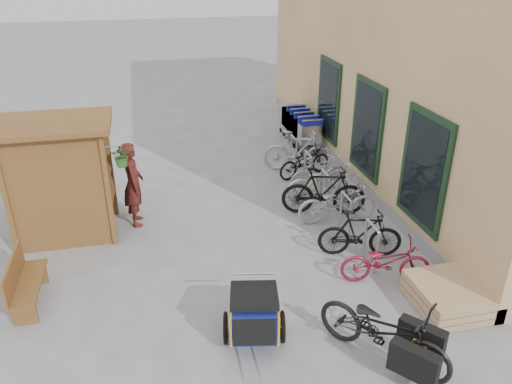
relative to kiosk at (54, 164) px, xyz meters
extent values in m
plane|color=#98989A|center=(3.28, -2.47, -1.55)|extent=(80.00, 80.00, 0.00)
cube|color=#DCB37E|center=(9.78, 2.03, 1.95)|extent=(6.00, 13.00, 7.00)
cube|color=#98989A|center=(6.86, 2.03, -1.40)|extent=(0.18, 13.00, 0.30)
cube|color=black|center=(6.75, -1.97, 0.05)|extent=(0.06, 1.50, 2.20)
cube|color=black|center=(6.72, -1.97, 0.05)|extent=(0.02, 1.25, 1.95)
cube|color=black|center=(6.75, 0.53, 0.05)|extent=(0.06, 1.50, 2.20)
cube|color=black|center=(6.72, 0.53, 0.05)|extent=(0.02, 1.25, 1.95)
cube|color=black|center=(6.75, 3.03, 0.05)|extent=(0.06, 1.50, 2.20)
cube|color=black|center=(6.72, 3.03, 0.05)|extent=(0.02, 1.25, 1.95)
cube|color=brown|center=(-0.82, -0.62, -0.40)|extent=(0.09, 0.09, 2.30)
cube|color=brown|center=(0.98, -0.62, -0.40)|extent=(0.09, 0.09, 2.30)
cube|color=brown|center=(-0.82, 0.68, -0.40)|extent=(0.09, 0.09, 2.30)
cube|color=brown|center=(0.98, 0.68, -0.40)|extent=(0.09, 0.09, 2.30)
cube|color=brown|center=(-0.79, 0.03, -0.40)|extent=(0.05, 1.30, 2.30)
cube|color=brown|center=(0.08, -0.59, -0.40)|extent=(1.80, 0.05, 2.30)
cube|color=brown|center=(0.08, 0.65, -0.40)|extent=(1.80, 0.05, 2.30)
cube|color=brown|center=(0.08, 0.03, 0.80)|extent=(2.15, 1.65, 0.10)
cube|color=brown|center=(-0.12, 0.03, -0.65)|extent=(1.30, 1.15, 0.04)
cube|color=brown|center=(-0.12, 0.03, -0.05)|extent=(1.30, 1.15, 0.04)
cylinder|color=#A5A8AD|center=(1.16, -0.62, 0.50)|extent=(0.36, 0.02, 0.02)
imported|color=#2E6021|center=(1.31, -0.62, 0.30)|extent=(0.38, 0.33, 0.42)
cylinder|color=#A5A8AD|center=(5.58, -2.72, -1.13)|extent=(0.05, 0.05, 0.84)
cylinder|color=#A5A8AD|center=(5.58, -2.22, -1.13)|extent=(0.05, 0.05, 0.84)
cylinder|color=#A5A8AD|center=(5.58, -2.47, -0.71)|extent=(0.05, 0.50, 0.05)
cylinder|color=#A5A8AD|center=(5.58, -1.52, -1.13)|extent=(0.05, 0.05, 0.84)
cylinder|color=#A5A8AD|center=(5.58, -1.02, -1.13)|extent=(0.05, 0.05, 0.84)
cylinder|color=#A5A8AD|center=(5.58, -1.27, -0.71)|extent=(0.05, 0.50, 0.05)
cylinder|color=#A5A8AD|center=(5.58, -0.32, -1.13)|extent=(0.05, 0.05, 0.84)
cylinder|color=#A5A8AD|center=(5.58, 0.18, -1.13)|extent=(0.05, 0.05, 0.84)
cylinder|color=#A5A8AD|center=(5.58, -0.07, -0.71)|extent=(0.05, 0.50, 0.05)
cylinder|color=#A5A8AD|center=(5.58, 0.88, -1.13)|extent=(0.05, 0.05, 0.84)
cylinder|color=#A5A8AD|center=(5.58, 1.38, -1.13)|extent=(0.05, 0.05, 0.84)
cylinder|color=#A5A8AD|center=(5.58, 1.13, -0.71)|extent=(0.05, 0.50, 0.05)
cylinder|color=#A5A8AD|center=(5.58, 2.08, -1.13)|extent=(0.05, 0.05, 0.84)
cylinder|color=#A5A8AD|center=(5.58, 2.58, -1.13)|extent=(0.05, 0.05, 0.84)
cylinder|color=#A5A8AD|center=(5.58, 2.33, -0.71)|extent=(0.05, 0.50, 0.05)
cube|color=tan|center=(6.28, -3.87, -1.48)|extent=(1.00, 1.20, 0.12)
cube|color=tan|center=(6.28, -3.87, -1.34)|extent=(1.00, 1.20, 0.12)
cube|color=tan|center=(6.28, -3.87, -1.20)|extent=(1.00, 1.20, 0.12)
cube|color=brown|center=(-0.32, -2.24, -1.17)|extent=(0.41, 1.36, 0.05)
cube|color=brown|center=(-0.50, -2.24, -0.92)|extent=(0.05, 1.36, 0.45)
cube|color=brown|center=(-0.32, -2.78, -1.37)|extent=(0.36, 0.06, 0.36)
cube|color=brown|center=(-0.32, -1.69, -1.37)|extent=(0.36, 0.06, 0.36)
cube|color=silver|center=(6.28, 3.39, -0.91)|extent=(0.59, 0.92, 0.56)
cube|color=#171D99|center=(6.28, 2.93, -0.53)|extent=(0.59, 0.04, 0.19)
cylinder|color=silver|center=(6.28, 2.90, -0.45)|extent=(0.62, 0.04, 0.04)
cylinder|color=black|center=(6.04, 3.02, -1.49)|extent=(0.04, 0.13, 0.13)
cube|color=silver|center=(6.28, 3.77, -0.91)|extent=(0.59, 0.92, 0.56)
cube|color=#171D99|center=(6.28, 3.31, -0.53)|extent=(0.59, 0.04, 0.19)
cylinder|color=silver|center=(6.28, 3.27, -0.45)|extent=(0.62, 0.04, 0.04)
cylinder|color=black|center=(6.04, 3.39, -1.49)|extent=(0.04, 0.13, 0.13)
cube|color=silver|center=(6.28, 4.15, -0.91)|extent=(0.59, 0.92, 0.56)
cube|color=#171D99|center=(6.28, 3.68, -0.53)|extent=(0.59, 0.04, 0.19)
cylinder|color=silver|center=(6.28, 3.65, -0.45)|extent=(0.62, 0.04, 0.04)
cylinder|color=black|center=(6.04, 3.77, -1.49)|extent=(0.04, 0.13, 0.13)
cube|color=silver|center=(6.28, 4.52, -0.91)|extent=(0.59, 0.92, 0.56)
cube|color=#171D99|center=(6.28, 4.06, -0.53)|extent=(0.59, 0.04, 0.19)
cylinder|color=silver|center=(6.28, 4.03, -0.45)|extent=(0.62, 0.04, 0.04)
cylinder|color=black|center=(6.04, 4.15, -1.49)|extent=(0.04, 0.13, 0.13)
cube|color=silver|center=(6.28, 4.90, -0.91)|extent=(0.59, 0.92, 0.56)
cube|color=#171D99|center=(6.28, 4.44, -0.53)|extent=(0.59, 0.04, 0.19)
cylinder|color=silver|center=(6.28, 4.41, -0.45)|extent=(0.62, 0.04, 0.04)
cylinder|color=black|center=(6.04, 4.52, -1.49)|extent=(0.04, 0.13, 0.13)
cube|color=navy|center=(3.07, -3.91, -1.08)|extent=(0.78, 0.94, 0.49)
cube|color=gold|center=(2.74, -3.84, -1.08)|extent=(0.19, 0.82, 0.49)
cube|color=gold|center=(3.40, -3.98, -1.08)|extent=(0.19, 0.82, 0.49)
cube|color=black|center=(2.98, -4.34, -1.05)|extent=(0.58, 0.15, 0.44)
cube|color=black|center=(3.08, -3.86, -0.78)|extent=(0.83, 0.91, 0.24)
torus|color=black|center=(2.65, -3.83, -1.33)|extent=(0.15, 0.48, 0.48)
torus|color=black|center=(3.48, -3.99, -1.33)|extent=(0.15, 0.48, 0.48)
cylinder|color=#B7B7BC|center=(2.93, -4.60, -1.33)|extent=(0.17, 0.70, 0.03)
cylinder|color=#B7B7BC|center=(3.16, -3.46, -0.69)|extent=(0.66, 0.16, 0.03)
imported|color=black|center=(4.73, -4.71, -1.03)|extent=(1.78, 1.99, 1.04)
cube|color=black|center=(4.88, -5.29, -1.10)|extent=(0.54, 0.62, 0.45)
cube|color=black|center=(5.20, -4.90, -1.10)|extent=(0.54, 0.62, 0.45)
cube|color=#C96812|center=(5.04, -5.10, -1.05)|extent=(0.21, 0.22, 0.12)
imported|color=maroon|center=(1.42, 0.16, -0.64)|extent=(0.47, 0.69, 1.82)
imported|color=maroon|center=(5.62, -3.00, -1.14)|extent=(1.64, 0.88, 0.82)
imported|color=black|center=(5.52, -2.11, -1.08)|extent=(1.64, 0.85, 0.95)
imported|color=#A9AAAE|center=(5.61, -0.76, -1.10)|extent=(1.75, 0.68, 0.91)
imported|color=black|center=(5.44, -0.35, -1.00)|extent=(1.91, 0.99, 1.10)
imported|color=silver|center=(5.67, 0.29, -1.07)|extent=(1.85, 0.73, 0.96)
imported|color=#A9AAAE|center=(5.74, 0.81, -1.11)|extent=(1.52, 0.56, 0.89)
imported|color=black|center=(5.68, 1.72, -1.15)|extent=(1.62, 0.99, 0.81)
imported|color=#A9AAAE|center=(5.62, 2.11, -1.00)|extent=(1.90, 1.01, 1.10)
camera|label=1|loc=(1.79, -9.56, 3.68)|focal=35.00mm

